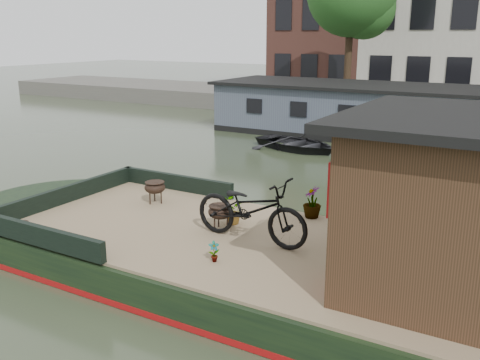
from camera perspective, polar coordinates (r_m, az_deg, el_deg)
The scene contains 14 objects.
ground at distance 8.89m, azimuth 9.65°, elevation -12.22°, with size 120.00×120.00×0.00m, color #293220.
houseboat_hull at distance 9.26m, azimuth 1.92°, elevation -8.95°, with size 14.01×4.02×0.60m.
houseboat_deck at distance 8.62m, azimuth 9.84°, elevation -8.53°, with size 11.80×3.80×0.05m, color #7E674E.
bow_bulwark at distance 11.21m, azimuth -15.10°, elevation -2.10°, with size 3.00×4.00×0.35m.
bicycle at distance 9.05m, azimuth 1.18°, elevation -3.14°, with size 0.75×2.15×1.13m, color black.
potted_plant_a at distance 8.37m, azimuth -2.79°, elevation -7.65°, with size 0.18×0.12×0.34m, color #9B392C.
potted_plant_c at distance 9.94m, azimuth -0.86°, elevation -3.38°, with size 0.44×0.38×0.49m, color #AB5231.
potted_plant_d at distance 10.36m, azimuth 7.70°, elevation -2.35°, with size 0.35×0.35×0.62m, color #9F5B2B.
brazier_front at distance 9.67m, azimuth -2.13°, elevation -4.01°, with size 0.43×0.43×0.46m, color black, non-canonical shape.
brazier_rear at distance 11.30m, azimuth -9.05°, elevation -1.31°, with size 0.43×0.43×0.46m, color black, non-canonical shape.
bollard_port at distance 12.18m, azimuth -9.12°, elevation -0.79°, with size 0.16×0.16×0.18m, color black.
bollard_stbd at distance 10.24m, azimuth -22.11°, elevation -4.75°, with size 0.20×0.20×0.23m, color black.
dinghy at distance 19.60m, azimuth 6.08°, elevation 4.26°, with size 2.42×3.38×0.70m, color black.
far_houseboat at distance 21.83m, azimuth 23.11°, elevation 5.90°, with size 20.40×4.40×2.11m.
Camera 1 is at (2.66, -7.44, 4.08)m, focal length 40.00 mm.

